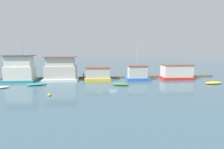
# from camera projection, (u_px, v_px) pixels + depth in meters

# --- Properties ---
(ground_plane) EXTENTS (200.00, 200.00, 0.00)m
(ground_plane) POSITION_uv_depth(u_px,v_px,m) (112.00, 80.00, 38.88)
(ground_plane) COLOR #426070
(dock_walkway) EXTENTS (51.00, 1.58, 0.30)m
(dock_walkway) POSITION_uv_depth(u_px,v_px,m) (111.00, 77.00, 42.22)
(dock_walkway) COLOR brown
(dock_walkway) RESTS_ON ground_plane
(houseboat_teal) EXTENTS (6.38, 3.50, 8.48)m
(houseboat_teal) POSITION_uv_depth(u_px,v_px,m) (20.00, 70.00, 36.72)
(houseboat_teal) COLOR teal
(houseboat_teal) RESTS_ON ground_plane
(houseboat_white) EXTENTS (7.38, 3.63, 5.28)m
(houseboat_white) POSITION_uv_depth(u_px,v_px,m) (61.00, 70.00, 37.68)
(houseboat_white) COLOR white
(houseboat_white) RESTS_ON ground_plane
(houseboat_yellow) EXTENTS (5.65, 3.86, 2.99)m
(houseboat_yellow) POSITION_uv_depth(u_px,v_px,m) (98.00, 74.00, 38.41)
(houseboat_yellow) COLOR gold
(houseboat_yellow) RESTS_ON ground_plane
(houseboat_blue) EXTENTS (5.05, 3.72, 7.69)m
(houseboat_blue) POSITION_uv_depth(u_px,v_px,m) (137.00, 73.00, 38.69)
(houseboat_blue) COLOR #3866B7
(houseboat_blue) RESTS_ON ground_plane
(houseboat_red) EXTENTS (7.25, 4.02, 3.40)m
(houseboat_red) POSITION_uv_depth(u_px,v_px,m) (176.00, 72.00, 40.12)
(houseboat_red) COLOR red
(houseboat_red) RESTS_ON ground_plane
(dinghy_white) EXTENTS (3.32, 2.33, 0.37)m
(dinghy_white) POSITION_uv_depth(u_px,v_px,m) (0.00, 87.00, 30.86)
(dinghy_white) COLOR white
(dinghy_white) RESTS_ON ground_plane
(dinghy_teal) EXTENTS (3.97, 2.13, 0.42)m
(dinghy_teal) POSITION_uv_depth(u_px,v_px,m) (37.00, 84.00, 33.27)
(dinghy_teal) COLOR teal
(dinghy_teal) RESTS_ON ground_plane
(dinghy_green) EXTENTS (3.51, 2.02, 0.53)m
(dinghy_green) POSITION_uv_depth(u_px,v_px,m) (121.00, 84.00, 33.15)
(dinghy_green) COLOR #47844C
(dinghy_green) RESTS_ON ground_plane
(dinghy_yellow) EXTENTS (3.81, 1.81, 0.49)m
(dinghy_yellow) POSITION_uv_depth(u_px,v_px,m) (214.00, 83.00, 34.63)
(dinghy_yellow) COLOR yellow
(dinghy_yellow) RESTS_ON ground_plane
(mooring_post_far_right) EXTENTS (0.24, 0.24, 1.29)m
(mooring_post_far_right) POSITION_uv_depth(u_px,v_px,m) (83.00, 76.00, 40.62)
(mooring_post_far_right) COLOR #846B4C
(mooring_post_far_right) RESTS_ON ground_plane
(buoy_yellow) EXTENTS (0.44, 0.44, 0.44)m
(buoy_yellow) POSITION_uv_depth(u_px,v_px,m) (49.00, 95.00, 25.82)
(buoy_yellow) COLOR yellow
(buoy_yellow) RESTS_ON ground_plane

